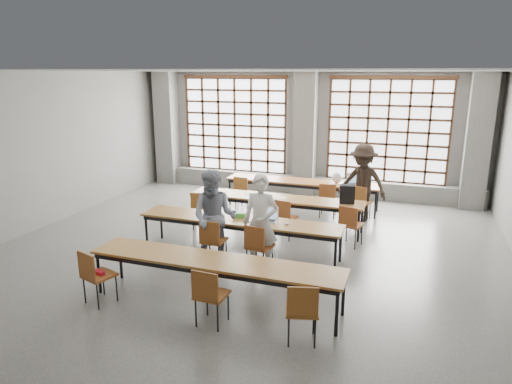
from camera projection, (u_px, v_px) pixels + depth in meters
floor at (240, 259)px, 8.74m from camera, size 11.00×11.00×0.00m
ceiling at (238, 71)px, 7.85m from camera, size 11.00×11.00×0.00m
wall_back at (308, 133)px, 13.32m from camera, size 10.00×0.00×10.00m
wall_left at (25, 154)px, 9.89m from camera, size 0.00×11.00×11.00m
column_left at (167, 128)px, 14.49m from camera, size 0.60×0.55×3.50m
column_mid at (305, 134)px, 13.06m from camera, size 0.60×0.55×3.50m
column_right at (478, 142)px, 11.63m from camera, size 0.60×0.55×3.50m
window_left at (235, 125)px, 13.92m from camera, size 3.32×0.12×3.00m
window_right at (387, 132)px, 12.49m from camera, size 3.32×0.12×3.00m
sill_ledge at (305, 184)px, 13.52m from camera, size 9.80×0.35×0.50m
desk_row_a at (302, 183)px, 11.91m from camera, size 4.00×0.70×0.73m
desk_row_b at (275, 200)px, 10.37m from camera, size 4.00×0.70×0.73m
desk_row_c at (240, 222)px, 8.82m from camera, size 4.00×0.70×0.73m
desk_row_d at (215, 264)px, 6.92m from camera, size 4.00×0.70×0.73m
chair_back_left at (243, 189)px, 11.82m from camera, size 0.48×0.48×0.88m
chair_back_mid at (328, 197)px, 11.11m from camera, size 0.44×0.45×0.88m
chair_back_right at (360, 200)px, 10.87m from camera, size 0.52×0.52×0.88m
chair_mid_left at (201, 206)px, 10.33m from camera, size 0.51×0.52×0.88m
chair_mid_centre at (284, 215)px, 9.70m from camera, size 0.49×0.49×0.88m
chair_mid_right at (350, 222)px, 9.26m from camera, size 0.52×0.52×0.88m
chair_front_left at (212, 237)px, 8.38m from camera, size 0.42×0.43×0.88m
chair_front_right at (258, 243)px, 8.10m from camera, size 0.49×0.49×0.88m
chair_near_left at (94, 272)px, 6.93m from camera, size 0.53×0.53×0.88m
chair_near_mid at (209, 292)px, 6.32m from camera, size 0.44×0.44×0.88m
chair_near_right at (302, 307)px, 5.90m from camera, size 0.51×0.52×0.88m
student_male at (261, 223)px, 8.12m from camera, size 0.66×0.45×1.76m
student_female at (215, 217)px, 8.41m from camera, size 0.95×0.78×1.78m
student_back at (362, 183)px, 10.88m from camera, size 1.35×1.01×1.85m
laptop_front at (268, 217)px, 8.72m from camera, size 0.39×0.34×0.26m
laptop_back at (354, 182)px, 11.55m from camera, size 0.43×0.40×0.26m
mouse at (287, 224)px, 8.48m from camera, size 0.10×0.07×0.04m
green_box at (239, 215)px, 8.89m from camera, size 0.26×0.14×0.09m
phone at (246, 221)px, 8.66m from camera, size 0.14×0.07×0.01m
paper_sheet_a at (251, 194)px, 10.59m from camera, size 0.36×0.33×0.00m
paper_sheet_b at (262, 196)px, 10.40m from camera, size 0.34×0.27×0.00m
paper_sheet_c at (280, 197)px, 10.32m from camera, size 0.30×0.22×0.00m
backpack at (347, 194)px, 9.84m from camera, size 0.35×0.26×0.40m
plastic_bag at (337, 178)px, 11.62m from camera, size 0.31×0.28×0.29m
red_pouch at (99, 272)px, 7.01m from camera, size 0.21×0.14×0.06m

